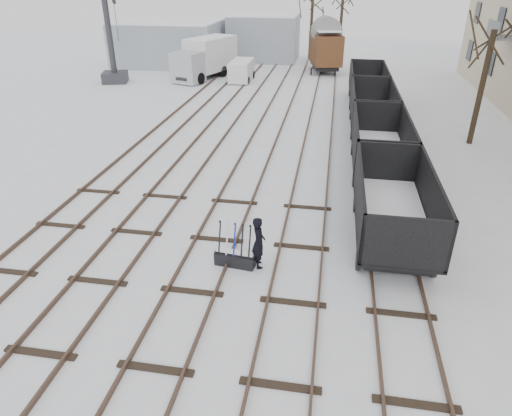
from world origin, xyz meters
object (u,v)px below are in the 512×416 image
(box_van_wagon, at_px, (325,47))
(lorry, at_px, (206,58))
(panel_van, at_px, (242,70))
(crane, at_px, (113,50))
(freight_wagon_a, at_px, (392,216))
(ground_frame, at_px, (235,258))
(worker, at_px, (259,242))

(box_van_wagon, bearing_deg, lorry, -168.91)
(panel_van, height_order, crane, crane)
(freight_wagon_a, bearing_deg, panel_van, 112.32)
(ground_frame, bearing_deg, panel_van, 107.95)
(crane, bearing_deg, worker, -73.04)
(lorry, bearing_deg, freight_wagon_a, -42.70)
(box_van_wagon, bearing_deg, worker, -103.82)
(panel_van, bearing_deg, box_van_wagon, 35.81)
(ground_frame, distance_m, freight_wagon_a, 5.63)
(lorry, bearing_deg, box_van_wagon, 42.80)
(panel_van, bearing_deg, ground_frame, -79.74)
(freight_wagon_a, height_order, crane, crane)
(worker, height_order, freight_wagon_a, freight_wagon_a)
(lorry, distance_m, crane, 7.80)
(worker, bearing_deg, lorry, -1.46)
(worker, distance_m, panel_van, 28.06)
(freight_wagon_a, relative_size, box_van_wagon, 1.15)
(worker, distance_m, freight_wagon_a, 4.88)
(box_van_wagon, height_order, lorry, box_van_wagon)
(ground_frame, distance_m, box_van_wagon, 32.67)
(crane, bearing_deg, freight_wagon_a, -63.98)
(panel_van, bearing_deg, worker, -78.20)
(box_van_wagon, bearing_deg, crane, -169.53)
(worker, xyz_separation_m, panel_van, (-6.01, 27.40, 0.01))
(ground_frame, height_order, box_van_wagon, box_van_wagon)
(panel_van, bearing_deg, freight_wagon_a, -68.24)
(panel_van, distance_m, crane, 10.88)
(ground_frame, bearing_deg, crane, 129.08)
(lorry, bearing_deg, ground_frame, -53.64)
(worker, height_order, crane, crane)
(lorry, height_order, crane, crane)
(lorry, xyz_separation_m, panel_van, (3.31, -0.66, -0.84))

